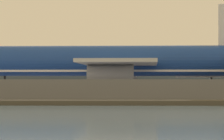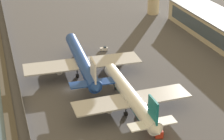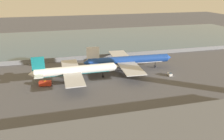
# 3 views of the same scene
# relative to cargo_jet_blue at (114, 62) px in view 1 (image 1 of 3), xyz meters

# --- Properties ---
(ground_plane) EXTENTS (500.00, 500.00, 0.00)m
(ground_plane) POSITION_rel_cargo_jet_blue_xyz_m (9.73, -6.77, -5.12)
(ground_plane) COLOR #4C4C51
(shoreline_seawall) EXTENTS (320.00, 3.00, 0.50)m
(shoreline_seawall) POSITION_rel_cargo_jet_blue_xyz_m (9.73, -27.27, -4.87)
(shoreline_seawall) COLOR #474238
(shoreline_seawall) RESTS_ON ground
(perimeter_fence) EXTENTS (280.00, 0.10, 2.60)m
(perimeter_fence) POSITION_rel_cargo_jet_blue_xyz_m (9.73, -22.77, -3.82)
(perimeter_fence) COLOR slate
(perimeter_fence) RESTS_ON ground
(cargo_jet_blue) EXTENTS (48.11, 41.43, 13.42)m
(cargo_jet_blue) POSITION_rel_cargo_jet_blue_xyz_m (0.00, 0.00, 0.00)
(cargo_jet_blue) COLOR #193D93
(cargo_jet_blue) RESTS_ON ground
(baggage_tug) EXTENTS (1.98, 3.37, 1.80)m
(baggage_tug) POSITION_rel_cargo_jet_blue_xyz_m (-17.67, 13.53, -4.32)
(baggage_tug) COLOR white
(baggage_tug) RESTS_ON ground
(terminal_building) EXTENTS (103.24, 17.95, 10.17)m
(terminal_building) POSITION_rel_cargo_jet_blue_xyz_m (4.19, 65.42, -0.03)
(terminal_building) COLOR #BCB299
(terminal_building) RESTS_ON ground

